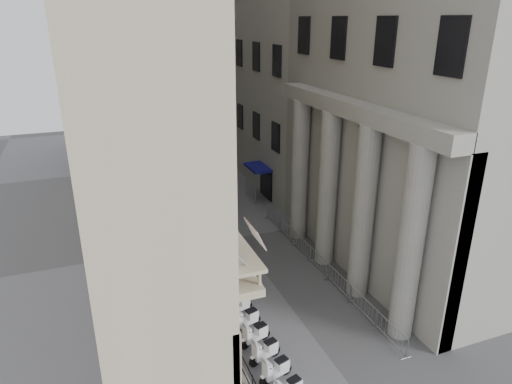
# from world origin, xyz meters

# --- Properties ---
(far_building) EXTENTS (22.00, 10.00, 30.00)m
(far_building) POSITION_xyz_m (0.00, 48.00, 15.00)
(far_building) COLOR #A6A49D
(far_building) RESTS_ON ground
(iron_fence) EXTENTS (0.30, 28.00, 1.40)m
(iron_fence) POSITION_xyz_m (-4.30, 18.00, 0.00)
(iron_fence) COLOR black
(iron_fence) RESTS_ON ground
(blue_awning) EXTENTS (1.60, 3.00, 3.00)m
(blue_awning) POSITION_xyz_m (4.15, 26.00, 0.00)
(blue_awning) COLOR navy
(blue_awning) RESTS_ON ground
(scooter_1) EXTENTS (1.50, 0.91, 1.50)m
(scooter_1) POSITION_xyz_m (-2.91, 5.26, 0.00)
(scooter_1) COLOR white
(scooter_1) RESTS_ON ground
(scooter_2) EXTENTS (1.50, 0.91, 1.50)m
(scooter_2) POSITION_xyz_m (-2.91, 6.55, 0.00)
(scooter_2) COLOR white
(scooter_2) RESTS_ON ground
(scooter_3) EXTENTS (1.50, 0.91, 1.50)m
(scooter_3) POSITION_xyz_m (-2.91, 7.83, 0.00)
(scooter_3) COLOR white
(scooter_3) RESTS_ON ground
(scooter_4) EXTENTS (1.50, 0.91, 1.50)m
(scooter_4) POSITION_xyz_m (-2.91, 9.12, 0.00)
(scooter_4) COLOR white
(scooter_4) RESTS_ON ground
(scooter_5) EXTENTS (1.50, 0.91, 1.50)m
(scooter_5) POSITION_xyz_m (-2.91, 10.41, 0.00)
(scooter_5) COLOR white
(scooter_5) RESTS_ON ground
(scooter_6) EXTENTS (1.50, 0.91, 1.50)m
(scooter_6) POSITION_xyz_m (-2.91, 11.70, 0.00)
(scooter_6) COLOR white
(scooter_6) RESTS_ON ground
(scooter_7) EXTENTS (1.50, 0.91, 1.50)m
(scooter_7) POSITION_xyz_m (-2.91, 12.98, 0.00)
(scooter_7) COLOR white
(scooter_7) RESTS_ON ground
(scooter_8) EXTENTS (1.50, 0.91, 1.50)m
(scooter_8) POSITION_xyz_m (-2.91, 14.27, 0.00)
(scooter_8) COLOR white
(scooter_8) RESTS_ON ground
(scooter_9) EXTENTS (1.50, 0.91, 1.50)m
(scooter_9) POSITION_xyz_m (-2.91, 15.56, 0.00)
(scooter_9) COLOR white
(scooter_9) RESTS_ON ground
(scooter_10) EXTENTS (1.50, 0.91, 1.50)m
(scooter_10) POSITION_xyz_m (-2.91, 16.85, 0.00)
(scooter_10) COLOR white
(scooter_10) RESTS_ON ground
(scooter_11) EXTENTS (1.50, 0.91, 1.50)m
(scooter_11) POSITION_xyz_m (-2.91, 18.14, 0.00)
(scooter_11) COLOR white
(scooter_11) RESTS_ON ground
(scooter_12) EXTENTS (1.50, 0.91, 1.50)m
(scooter_12) POSITION_xyz_m (-2.91, 19.42, 0.00)
(scooter_12) COLOR white
(scooter_12) RESTS_ON ground
(scooter_13) EXTENTS (1.50, 0.91, 1.50)m
(scooter_13) POSITION_xyz_m (-2.91, 20.71, 0.00)
(scooter_13) COLOR white
(scooter_13) RESTS_ON ground
(scooter_14) EXTENTS (1.50, 0.91, 1.50)m
(scooter_14) POSITION_xyz_m (-2.91, 22.00, 0.00)
(scooter_14) COLOR white
(scooter_14) RESTS_ON ground
(barrier_0) EXTENTS (0.60, 2.40, 1.10)m
(barrier_0) POSITION_xyz_m (3.39, 5.52, 0.00)
(barrier_0) COLOR #95989C
(barrier_0) RESTS_ON ground
(barrier_1) EXTENTS (0.60, 2.40, 1.10)m
(barrier_1) POSITION_xyz_m (3.39, 8.02, 0.00)
(barrier_1) COLOR #95989C
(barrier_1) RESTS_ON ground
(barrier_2) EXTENTS (0.60, 2.40, 1.10)m
(barrier_2) POSITION_xyz_m (3.39, 10.52, 0.00)
(barrier_2) COLOR #95989C
(barrier_2) RESTS_ON ground
(barrier_3) EXTENTS (0.60, 2.40, 1.10)m
(barrier_3) POSITION_xyz_m (3.39, 13.02, 0.00)
(barrier_3) COLOR #95989C
(barrier_3) RESTS_ON ground
(barrier_4) EXTENTS (0.60, 2.40, 1.10)m
(barrier_4) POSITION_xyz_m (3.39, 15.52, 0.00)
(barrier_4) COLOR #95989C
(barrier_4) RESTS_ON ground
(barrier_5) EXTENTS (0.60, 2.40, 1.10)m
(barrier_5) POSITION_xyz_m (3.39, 18.02, 0.00)
(barrier_5) COLOR #95989C
(barrier_5) RESTS_ON ground
(barrier_6) EXTENTS (0.60, 2.40, 1.10)m
(barrier_6) POSITION_xyz_m (3.39, 20.52, 0.00)
(barrier_6) COLOR #95989C
(barrier_6) RESTS_ON ground
(security_tent) EXTENTS (4.47, 4.47, 3.63)m
(security_tent) POSITION_xyz_m (-2.68, 29.20, 3.03)
(security_tent) COLOR white
(security_tent) RESTS_ON ground
(street_lamp) EXTENTS (2.89, 0.61, 8.92)m
(street_lamp) POSITION_xyz_m (-3.57, 21.17, 5.36)
(street_lamp) COLOR #96999E
(street_lamp) RESTS_ON ground
(info_kiosk) EXTENTS (0.37, 0.81, 1.65)m
(info_kiosk) POSITION_xyz_m (-2.90, 20.36, 0.84)
(info_kiosk) COLOR black
(info_kiosk) RESTS_ON ground
(pedestrian_a) EXTENTS (0.64, 0.50, 1.57)m
(pedestrian_a) POSITION_xyz_m (2.16, 30.62, 0.79)
(pedestrian_a) COLOR #0C1633
(pedestrian_a) RESTS_ON ground
(pedestrian_b) EXTENTS (1.00, 0.90, 1.68)m
(pedestrian_b) POSITION_xyz_m (2.00, 31.95, 0.84)
(pedestrian_b) COLOR black
(pedestrian_b) RESTS_ON ground
(pedestrian_c) EXTENTS (1.02, 0.94, 1.76)m
(pedestrian_c) POSITION_xyz_m (-1.04, 26.45, 0.88)
(pedestrian_c) COLOR black
(pedestrian_c) RESTS_ON ground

